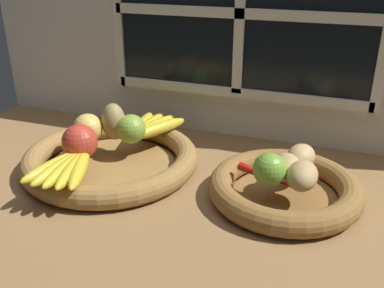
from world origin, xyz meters
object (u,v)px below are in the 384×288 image
at_px(banana_bunch_front, 68,167).
at_px(chili_pepper, 270,178).
at_px(fruit_bowl_left, 111,159).
at_px(banana_bunch_back, 151,126).
at_px(apple_green_back, 131,129).
at_px(potato_back, 301,157).
at_px(potato_large, 287,166).
at_px(lime_near, 269,169).
at_px(potato_small, 302,176).
at_px(pear_brown, 114,122).
at_px(fruit_bowl_right, 285,189).
at_px(apple_golden_left, 88,128).
at_px(apple_red_front, 80,142).

relative_size(banana_bunch_front, chili_pepper, 1.23).
xyz_separation_m(fruit_bowl_left, banana_bunch_back, (0.05, 0.12, 0.04)).
height_order(fruit_bowl_left, apple_green_back, apple_green_back).
bearing_deg(banana_bunch_back, banana_bunch_front, -104.61).
relative_size(fruit_bowl_left, potato_back, 5.52).
relative_size(fruit_bowl_left, apple_green_back, 5.85).
bearing_deg(apple_green_back, potato_large, -7.30).
height_order(apple_green_back, lime_near, apple_green_back).
distance_m(banana_bunch_back, potato_small, 0.40).
xyz_separation_m(pear_brown, potato_back, (0.42, -0.01, -0.02)).
xyz_separation_m(apple_green_back, potato_small, (0.38, -0.08, -0.01)).
relative_size(pear_brown, potato_back, 1.22).
distance_m(fruit_bowl_right, banana_bunch_back, 0.36).
relative_size(banana_bunch_front, potato_small, 2.21).
xyz_separation_m(fruit_bowl_left, fruit_bowl_right, (0.38, -0.00, 0.00)).
xyz_separation_m(fruit_bowl_right, banana_bunch_back, (-0.34, 0.12, 0.04)).
bearing_deg(potato_small, pear_brown, 169.16).
relative_size(apple_green_back, apple_golden_left, 1.00).
relative_size(fruit_bowl_left, banana_bunch_back, 2.26).
bearing_deg(apple_golden_left, potato_small, -5.86).
relative_size(fruit_bowl_left, potato_large, 5.23).
height_order(fruit_bowl_right, chili_pepper, chili_pepper).
xyz_separation_m(potato_back, potato_small, (0.01, -0.08, 0.00)).
bearing_deg(potato_large, apple_golden_left, 177.85).
height_order(potato_back, lime_near, lime_near).
bearing_deg(potato_back, chili_pepper, -120.25).
distance_m(fruit_bowl_left, apple_green_back, 0.08).
relative_size(fruit_bowl_right, pear_brown, 3.48).
height_order(potato_small, lime_near, lime_near).
distance_m(lime_near, chili_pepper, 0.02).
bearing_deg(potato_large, apple_red_front, -171.61).
distance_m(fruit_bowl_left, apple_red_front, 0.09).
xyz_separation_m(apple_golden_left, chili_pepper, (0.42, -0.05, -0.02)).
bearing_deg(apple_green_back, apple_red_front, -120.58).
height_order(apple_green_back, banana_bunch_back, apple_green_back).
height_order(apple_green_back, apple_golden_left, same).
bearing_deg(apple_golden_left, pear_brown, 35.33).
relative_size(fruit_bowl_left, potato_small, 4.80).
height_order(banana_bunch_back, potato_large, potato_large).
bearing_deg(fruit_bowl_left, potato_back, 6.31).
xyz_separation_m(banana_bunch_front, chili_pepper, (0.38, 0.10, -0.01)).
height_order(banana_bunch_front, chili_pepper, banana_bunch_front).
height_order(pear_brown, chili_pepper, pear_brown).
distance_m(apple_green_back, potato_back, 0.37).
relative_size(banana_bunch_back, potato_back, 2.45).
height_order(fruit_bowl_right, lime_near, lime_near).
distance_m(apple_golden_left, potato_large, 0.44).
bearing_deg(apple_green_back, apple_golden_left, -163.12).
xyz_separation_m(fruit_bowl_right, banana_bunch_front, (-0.40, -0.13, 0.04)).
bearing_deg(potato_back, apple_green_back, 179.91).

